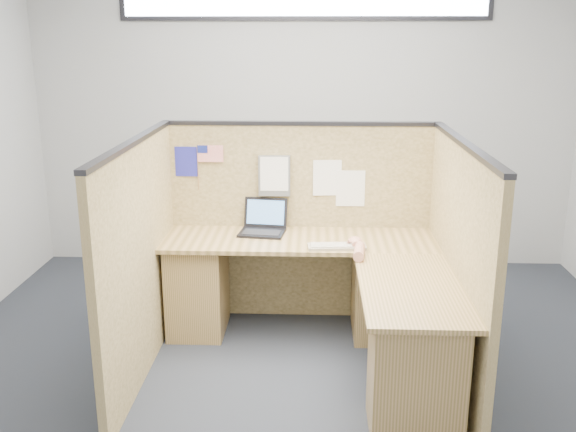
{
  "coord_description": "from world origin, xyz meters",
  "views": [
    {
      "loc": [
        0.1,
        -3.71,
        2.14
      ],
      "look_at": [
        -0.07,
        0.5,
        0.95
      ],
      "focal_mm": 40.0,
      "sensor_mm": 36.0,
      "label": 1
    }
  ],
  "objects_px": {
    "laptop": "(262,224)",
    "keyboard": "(337,246)",
    "l_desk": "(325,304)",
    "mouse": "(355,244)"
  },
  "relations": [
    {
      "from": "l_desk",
      "to": "keyboard",
      "type": "height_order",
      "value": "keyboard"
    },
    {
      "from": "l_desk",
      "to": "laptop",
      "type": "xyz_separation_m",
      "value": [
        -0.46,
        0.55,
        0.4
      ]
    },
    {
      "from": "laptop",
      "to": "keyboard",
      "type": "height_order",
      "value": "laptop"
    },
    {
      "from": "laptop",
      "to": "keyboard",
      "type": "bearing_deg",
      "value": -26.53
    },
    {
      "from": "laptop",
      "to": "mouse",
      "type": "xyz_separation_m",
      "value": [
        0.67,
        -0.33,
        -0.04
      ]
    },
    {
      "from": "l_desk",
      "to": "mouse",
      "type": "xyz_separation_m",
      "value": [
        0.21,
        0.22,
        0.36
      ]
    },
    {
      "from": "laptop",
      "to": "keyboard",
      "type": "xyz_separation_m",
      "value": [
        0.54,
        -0.36,
        -0.05
      ]
    },
    {
      "from": "l_desk",
      "to": "keyboard",
      "type": "xyz_separation_m",
      "value": [
        0.08,
        0.19,
        0.35
      ]
    },
    {
      "from": "laptop",
      "to": "mouse",
      "type": "height_order",
      "value": "laptop"
    },
    {
      "from": "mouse",
      "to": "l_desk",
      "type": "bearing_deg",
      "value": -132.62
    }
  ]
}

